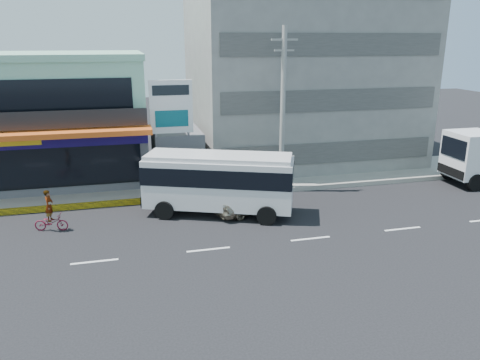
# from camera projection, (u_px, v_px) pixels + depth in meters

# --- Properties ---
(ground) EXTENTS (120.00, 120.00, 0.00)m
(ground) POSITION_uv_depth(u_px,v_px,m) (208.00, 250.00, 21.37)
(ground) COLOR black
(ground) RESTS_ON ground
(sidewalk) EXTENTS (70.00, 5.00, 0.30)m
(sidewalk) POSITION_uv_depth(u_px,v_px,m) (256.00, 180.00, 31.31)
(sidewalk) COLOR gray
(sidewalk) RESTS_ON ground
(shop_building) EXTENTS (12.40, 11.70, 8.00)m
(shop_building) POSITION_uv_depth(u_px,v_px,m) (52.00, 120.00, 31.30)
(shop_building) COLOR #4F4E54
(shop_building) RESTS_ON ground
(concrete_building) EXTENTS (16.00, 12.00, 14.00)m
(concrete_building) POSITION_uv_depth(u_px,v_px,m) (300.00, 70.00, 35.60)
(concrete_building) COLOR gray
(concrete_building) RESTS_ON ground
(gap_structure) EXTENTS (3.00, 6.00, 3.50)m
(gap_structure) POSITION_uv_depth(u_px,v_px,m) (176.00, 153.00, 32.00)
(gap_structure) COLOR #4F4E54
(gap_structure) RESTS_ON ground
(satellite_dish) EXTENTS (1.50, 1.50, 0.15)m
(satellite_dish) POSITION_uv_depth(u_px,v_px,m) (177.00, 129.00, 30.55)
(satellite_dish) COLOR slate
(satellite_dish) RESTS_ON gap_structure
(billboard) EXTENTS (2.60, 0.18, 6.90)m
(billboard) POSITION_uv_depth(u_px,v_px,m) (171.00, 113.00, 28.37)
(billboard) COLOR gray
(billboard) RESTS_ON ground
(utility_pole_near) EXTENTS (1.60, 0.30, 10.00)m
(utility_pole_near) POSITION_uv_depth(u_px,v_px,m) (283.00, 110.00, 28.14)
(utility_pole_near) COLOR #999993
(utility_pole_near) RESTS_ON ground
(minibus) EXTENTS (8.37, 5.39, 3.35)m
(minibus) POSITION_uv_depth(u_px,v_px,m) (219.00, 179.00, 25.21)
(minibus) COLOR silver
(minibus) RESTS_ON ground
(sedan) EXTENTS (4.36, 3.11, 1.38)m
(sedan) POSITION_uv_depth(u_px,v_px,m) (248.00, 201.00, 25.75)
(sedan) COLOR tan
(sedan) RESTS_ON ground
(motorcycle_rider) EXTENTS (1.74, 0.90, 2.13)m
(motorcycle_rider) POSITION_uv_depth(u_px,v_px,m) (51.00, 217.00, 23.31)
(motorcycle_rider) COLOR maroon
(motorcycle_rider) RESTS_ON ground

